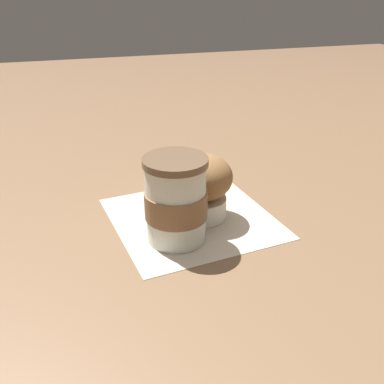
{
  "coord_description": "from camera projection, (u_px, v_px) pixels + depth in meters",
  "views": [
    {
      "loc": [
        -0.59,
        0.18,
        0.36
      ],
      "look_at": [
        0.0,
        0.0,
        0.05
      ],
      "focal_mm": 42.0,
      "sensor_mm": 36.0,
      "label": 1
    }
  ],
  "objects": [
    {
      "name": "paper_napkin",
      "position": [
        192.0,
        218.0,
        0.71
      ],
      "size": [
        0.27,
        0.27,
        0.0
      ],
      "primitive_type": "cube",
      "rotation": [
        0.0,
        0.0,
        0.12
      ],
      "color": "beige",
      "rests_on": "ground_plane"
    },
    {
      "name": "banana",
      "position": [
        187.0,
        176.0,
        0.81
      ],
      "size": [
        0.2,
        0.13,
        0.04
      ],
      "color": "gold",
      "rests_on": "paper_napkin"
    },
    {
      "name": "coffee_cup",
      "position": [
        176.0,
        200.0,
        0.63
      ],
      "size": [
        0.09,
        0.09,
        0.13
      ],
      "color": "silver",
      "rests_on": "paper_napkin"
    },
    {
      "name": "ground_plane",
      "position": [
        192.0,
        218.0,
        0.71
      ],
      "size": [
        3.0,
        3.0,
        0.0
      ],
      "primitive_type": "plane",
      "color": "brown"
    },
    {
      "name": "muffin",
      "position": [
        203.0,
        184.0,
        0.69
      ],
      "size": [
        0.09,
        0.09,
        0.1
      ],
      "color": "white",
      "rests_on": "paper_napkin"
    }
  ]
}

